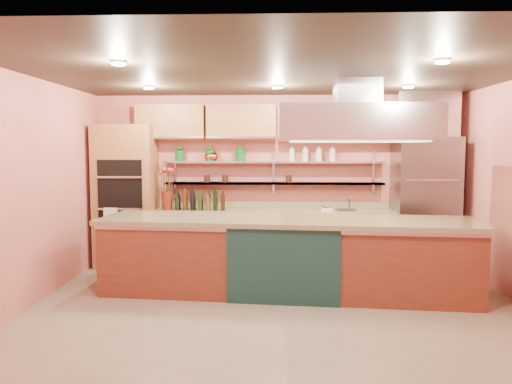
{
  "coord_description": "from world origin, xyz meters",
  "views": [
    {
      "loc": [
        -0.04,
        -5.82,
        1.93
      ],
      "look_at": [
        -0.29,
        1.0,
        1.33
      ],
      "focal_mm": 35.0,
      "sensor_mm": 36.0,
      "label": 1
    }
  ],
  "objects_px": {
    "copper_kettle": "(212,156)",
    "green_canister": "(241,155)",
    "refrigerator": "(424,204)",
    "flower_vase": "(167,201)",
    "kitchen_scale": "(327,208)",
    "island": "(286,256)"
  },
  "relations": [
    {
      "from": "copper_kettle",
      "to": "green_canister",
      "type": "relative_size",
      "value": 1.01
    },
    {
      "from": "refrigerator",
      "to": "flower_vase",
      "type": "distance_m",
      "value": 4.13
    },
    {
      "from": "kitchen_scale",
      "to": "green_canister",
      "type": "relative_size",
      "value": 0.93
    },
    {
      "from": "green_canister",
      "to": "refrigerator",
      "type": "bearing_deg",
      "value": -4.47
    },
    {
      "from": "refrigerator",
      "to": "flower_vase",
      "type": "xyz_separation_m",
      "value": [
        -4.13,
        0.01,
        0.03
      ]
    },
    {
      "from": "kitchen_scale",
      "to": "copper_kettle",
      "type": "xyz_separation_m",
      "value": [
        -1.86,
        0.22,
        0.81
      ]
    },
    {
      "from": "green_canister",
      "to": "island",
      "type": "bearing_deg",
      "value": -66.86
    },
    {
      "from": "island",
      "to": "kitchen_scale",
      "type": "height_order",
      "value": "kitchen_scale"
    },
    {
      "from": "island",
      "to": "flower_vase",
      "type": "distance_m",
      "value": 2.45
    },
    {
      "from": "green_canister",
      "to": "copper_kettle",
      "type": "bearing_deg",
      "value": 180.0
    },
    {
      "from": "refrigerator",
      "to": "copper_kettle",
      "type": "distance_m",
      "value": 3.5
    },
    {
      "from": "flower_vase",
      "to": "kitchen_scale",
      "type": "relative_size",
      "value": 1.69
    },
    {
      "from": "island",
      "to": "green_canister",
      "type": "distance_m",
      "value": 2.23
    },
    {
      "from": "refrigerator",
      "to": "flower_vase",
      "type": "bearing_deg",
      "value": 179.86
    },
    {
      "from": "copper_kettle",
      "to": "green_canister",
      "type": "height_order",
      "value": "green_canister"
    },
    {
      "from": "refrigerator",
      "to": "island",
      "type": "height_order",
      "value": "refrigerator"
    },
    {
      "from": "island",
      "to": "green_canister",
      "type": "height_order",
      "value": "green_canister"
    },
    {
      "from": "island",
      "to": "copper_kettle",
      "type": "distance_m",
      "value": 2.41
    },
    {
      "from": "island",
      "to": "kitchen_scale",
      "type": "xyz_separation_m",
      "value": [
        0.68,
        1.44,
        0.48
      ]
    },
    {
      "from": "flower_vase",
      "to": "green_canister",
      "type": "distance_m",
      "value": 1.41
    },
    {
      "from": "refrigerator",
      "to": "green_canister",
      "type": "xyz_separation_m",
      "value": [
        -2.94,
        0.23,
        0.76
      ]
    },
    {
      "from": "kitchen_scale",
      "to": "green_canister",
      "type": "bearing_deg",
      "value": -179.01
    }
  ]
}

